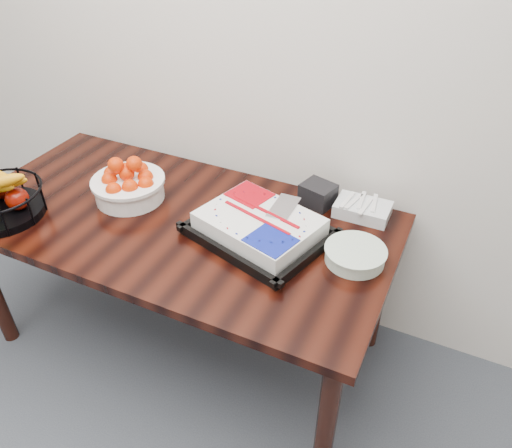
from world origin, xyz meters
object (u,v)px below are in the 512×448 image
at_px(tangerine_bowl, 128,181).
at_px(napkin_box, 318,194).
at_px(table, 177,234).
at_px(plate_stack, 355,255).
at_px(cake_tray, 259,227).

height_order(tangerine_bowl, napkin_box, tangerine_bowl).
relative_size(table, tangerine_bowl, 5.73).
bearing_deg(plate_stack, cake_tray, -177.57).
height_order(table, tangerine_bowl, tangerine_bowl).
relative_size(cake_tray, tangerine_bowl, 1.86).
height_order(cake_tray, napkin_box, cake_tray).
xyz_separation_m(table, tangerine_bowl, (-0.26, 0.04, 0.17)).
bearing_deg(plate_stack, napkin_box, 130.18).
relative_size(cake_tray, napkin_box, 4.40).
xyz_separation_m(tangerine_bowl, plate_stack, (1.00, 0.01, -0.06)).
bearing_deg(napkin_box, table, -144.86).
relative_size(cake_tray, plate_stack, 2.56).
distance_m(cake_tray, napkin_box, 0.34).
relative_size(table, cake_tray, 3.08).
bearing_deg(napkin_box, tangerine_bowl, -157.78).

